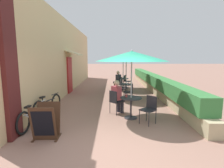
# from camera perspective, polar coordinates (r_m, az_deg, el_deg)

# --- Properties ---
(ground_plane) EXTENTS (120.00, 120.00, 0.00)m
(ground_plane) POSITION_cam_1_polar(r_m,az_deg,el_deg) (4.23, -2.08, -20.52)
(ground_plane) COLOR #936B5B
(cafe_facade_wall) EXTENTS (0.98, 14.83, 4.20)m
(cafe_facade_wall) POSITION_cam_1_polar(r_m,az_deg,el_deg) (11.30, -13.98, 8.43)
(cafe_facade_wall) COLOR #D6B784
(cafe_facade_wall) RESTS_ON ground_plane
(planter_hedge) EXTENTS (0.60, 13.83, 1.01)m
(planter_hedge) POSITION_cam_1_polar(r_m,az_deg,el_deg) (11.42, 13.12, 0.64)
(planter_hedge) COLOR tan
(planter_hedge) RESTS_ON ground_plane
(patio_table_near) EXTENTS (0.73, 0.73, 0.73)m
(patio_table_near) POSITION_cam_1_polar(r_m,az_deg,el_deg) (6.01, 6.10, -6.40)
(patio_table_near) COLOR #28282D
(patio_table_near) RESTS_ON ground_plane
(patio_umbrella_near) EXTENTS (2.37, 2.37, 2.32)m
(patio_umbrella_near) POSITION_cam_1_polar(r_m,az_deg,el_deg) (5.81, 6.35, 9.00)
(patio_umbrella_near) COLOR #B7B7BC
(patio_umbrella_near) RESTS_ON ground_plane
(cafe_chair_near_left) EXTENTS (0.56, 0.56, 0.87)m
(cafe_chair_near_left) POSITION_cam_1_polar(r_m,az_deg,el_deg) (6.44, 0.96, -5.30)
(cafe_chair_near_left) COLOR #232328
(cafe_chair_near_left) RESTS_ON ground_plane
(seated_patron_near_left) EXTENTS (0.51, 0.51, 1.25)m
(seated_patron_near_left) POSITION_cam_1_polar(r_m,az_deg,el_deg) (6.47, 1.69, -3.67)
(seated_patron_near_left) COLOR #23232D
(seated_patron_near_left) RESTS_ON ground_plane
(cafe_chair_near_right) EXTENTS (0.56, 0.56, 0.87)m
(cafe_chair_near_right) POSITION_cam_1_polar(r_m,az_deg,el_deg) (5.64, 12.00, -7.48)
(cafe_chair_near_right) COLOR #232328
(cafe_chair_near_right) RESTS_ON ground_plane
(coffee_cup_near) EXTENTS (0.07, 0.07, 0.09)m
(coffee_cup_near) POSITION_cam_1_polar(r_m,az_deg,el_deg) (6.00, 4.62, -3.86)
(coffee_cup_near) COLOR #B73D3D
(coffee_cup_near) RESTS_ON patio_table_near
(patio_table_mid) EXTENTS (0.73, 0.73, 0.73)m
(patio_table_mid) POSITION_cam_1_polar(r_m,az_deg,el_deg) (9.00, 4.47, -1.39)
(patio_table_mid) COLOR #28282D
(patio_table_mid) RESTS_ON ground_plane
(patio_umbrella_mid) EXTENTS (2.37, 2.37, 2.32)m
(patio_umbrella_mid) POSITION_cam_1_polar(r_m,az_deg,el_deg) (8.87, 4.59, 8.82)
(patio_umbrella_mid) COLOR #B7B7BC
(patio_umbrella_mid) RESTS_ON ground_plane
(cafe_chair_mid_left) EXTENTS (0.42, 0.42, 0.87)m
(cafe_chair_mid_left) POSITION_cam_1_polar(r_m,az_deg,el_deg) (8.32, 5.67, -2.18)
(cafe_chair_mid_left) COLOR #232328
(cafe_chair_mid_left) RESTS_ON ground_plane
(cafe_chair_mid_right) EXTENTS (0.42, 0.42, 0.87)m
(cafe_chair_mid_right) POSITION_cam_1_polar(r_m,az_deg,el_deg) (9.68, 3.43, -0.65)
(cafe_chair_mid_right) COLOR #232328
(cafe_chair_mid_right) RESTS_ON ground_plane
(coffee_cup_mid) EXTENTS (0.07, 0.07, 0.09)m
(coffee_cup_mid) POSITION_cam_1_polar(r_m,az_deg,el_deg) (8.84, 4.88, 0.13)
(coffee_cup_mid) COLOR white
(coffee_cup_mid) RESTS_ON patio_table_mid
(patio_table_far) EXTENTS (0.73, 0.73, 0.73)m
(patio_table_far) POSITION_cam_1_polar(r_m,az_deg,el_deg) (11.57, 3.52, 0.81)
(patio_table_far) COLOR #28282D
(patio_table_far) RESTS_ON ground_plane
(patio_umbrella_far) EXTENTS (2.37, 2.37, 2.32)m
(patio_umbrella_far) POSITION_cam_1_polar(r_m,az_deg,el_deg) (11.47, 3.59, 8.74)
(patio_umbrella_far) COLOR #B7B7BC
(patio_umbrella_far) RESTS_ON ground_plane
(cafe_chair_far_left) EXTENTS (0.55, 0.55, 0.87)m
(cafe_chair_far_left) POSITION_cam_1_polar(r_m,az_deg,el_deg) (12.23, 4.65, 1.24)
(cafe_chair_far_left) COLOR #232328
(cafe_chair_far_left) RESTS_ON ground_plane
(cafe_chair_far_right) EXTENTS (0.55, 0.55, 0.87)m
(cafe_chair_far_right) POSITION_cam_1_polar(r_m,az_deg,el_deg) (10.91, 2.24, 0.39)
(cafe_chair_far_right) COLOR #232328
(cafe_chair_far_right) RESTS_ON ground_plane
(seated_patron_far_right) EXTENTS (0.51, 0.48, 1.25)m
(seated_patron_far_right) POSITION_cam_1_polar(r_m,az_deg,el_deg) (10.94, 1.72, 1.31)
(seated_patron_far_right) COLOR #23232D
(seated_patron_far_right) RESTS_ON ground_plane
(coffee_cup_far) EXTENTS (0.07, 0.07, 0.09)m
(coffee_cup_far) POSITION_cam_1_polar(r_m,az_deg,el_deg) (11.62, 3.66, 2.13)
(coffee_cup_far) COLOR white
(coffee_cup_far) RESTS_ON patio_table_far
(bicycle_leaning) EXTENTS (0.23, 1.75, 0.72)m
(bicycle_leaning) POSITION_cam_1_polar(r_m,az_deg,el_deg) (5.82, -24.15, -9.44)
(bicycle_leaning) COLOR black
(bicycle_leaning) RESTS_ON ground_plane
(bicycle_second) EXTENTS (0.45, 1.72, 0.72)m
(bicycle_second) POSITION_cam_1_polar(r_m,az_deg,el_deg) (6.90, -20.33, -6.47)
(bicycle_second) COLOR black
(bicycle_second) RESTS_ON ground_plane
(menu_board) EXTENTS (0.64, 0.65, 0.90)m
(menu_board) POSITION_cam_1_polar(r_m,az_deg,el_deg) (4.85, -20.85, -11.42)
(menu_board) COLOR #422819
(menu_board) RESTS_ON ground_plane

